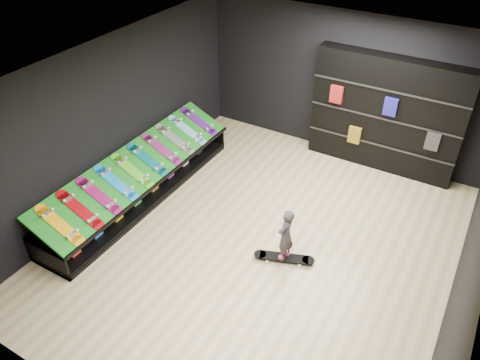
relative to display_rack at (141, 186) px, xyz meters
The scene contains 21 objects.
floor 2.56m from the display_rack, ahead, with size 6.00×7.00×0.01m, color tan.
ceiling 3.75m from the display_rack, ahead, with size 6.00×7.00×0.01m, color white.
wall_back 4.51m from the display_rack, 53.92° to the left, with size 6.00×0.02×3.00m, color black.
wall_front 4.51m from the display_rack, 53.92° to the right, with size 6.00×0.02×3.00m, color black.
wall_left 1.33m from the display_rack, behind, with size 0.02×7.00×3.00m, color black.
wall_right 5.69m from the display_rack, ahead, with size 0.02×7.00×3.00m, color black.
display_rack is the anchor object (origin of this frame).
turf_ramp 0.46m from the display_rack, ahead, with size 1.00×4.50×0.04m, color #0F6012.
back_shelving 4.94m from the display_rack, 43.12° to the left, with size 2.93×0.34×2.35m, color black.
floor_skateboard 3.10m from the display_rack, ahead, with size 0.98×0.22×0.09m, color black, non-canonical shape.
child 3.10m from the display_rack, ahead, with size 0.21×0.15×0.57m, color black.
display_board_0 1.96m from the display_rack, 88.11° to the right, with size 0.98×0.22×0.09m, color yellow, non-canonical shape.
display_board_1 1.56m from the display_rack, 87.57° to the right, with size 0.98×0.22×0.09m, color red, non-canonical shape.
display_board_2 1.16m from the display_rack, 86.60° to the right, with size 0.98×0.22×0.09m, color #E5198C, non-canonical shape.
display_board_3 0.80m from the display_rack, 84.35° to the right, with size 0.98×0.22×0.09m, color blue, non-canonical shape.
display_board_4 0.54m from the display_rack, 73.46° to the right, with size 0.98×0.22×0.09m, color green, non-canonical shape.
display_board_5 0.54m from the display_rack, 73.46° to the left, with size 0.98×0.22×0.09m, color #0C8C99, non-canonical shape.
display_board_6 0.80m from the display_rack, 84.35° to the left, with size 0.98×0.22×0.09m, color #2626BF, non-canonical shape.
display_board_7 1.16m from the display_rack, 86.60° to the left, with size 0.98×0.22×0.09m, color black, non-canonical shape.
display_board_8 1.56m from the display_rack, 87.57° to the left, with size 0.98×0.22×0.09m, color #0CB2E5, non-canonical shape.
display_board_9 1.96m from the display_rack, 88.11° to the left, with size 0.98×0.22×0.09m, color purple, non-canonical shape.
Camera 1 is at (2.63, -5.18, 5.50)m, focal length 35.00 mm.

